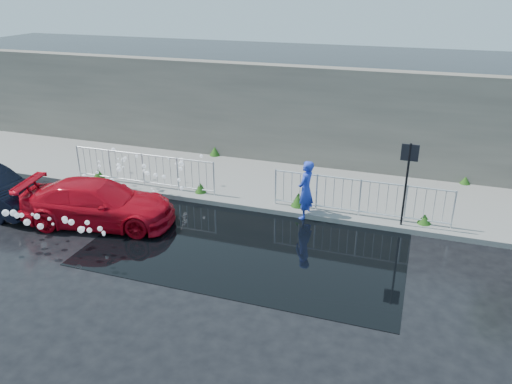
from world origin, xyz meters
TOP-DOWN VIEW (x-y plane):
  - ground at (0.00, 0.00)m, footprint 90.00×90.00m
  - pavement at (0.00, 5.00)m, footprint 30.00×4.00m
  - curb at (0.00, 3.00)m, footprint 30.00×0.25m
  - retaining_wall at (0.00, 7.20)m, footprint 30.00×0.60m
  - puddle at (0.50, 1.00)m, footprint 8.00×5.00m
  - sign_post at (4.20, 3.10)m, footprint 0.45×0.06m
  - railing_left at (-4.00, 3.35)m, footprint 5.05×0.05m
  - railing_right at (3.00, 3.35)m, footprint 5.05×0.05m
  - weeds at (-0.32, 4.42)m, footprint 12.17×3.93m
  - water_spray at (-4.08, 1.21)m, footprint 3.57×5.84m
  - red_car at (-3.91, 0.77)m, footprint 4.54×2.54m
  - person at (1.50, 3.00)m, footprint 0.53×0.70m

SIDE VIEW (x-z plane):
  - ground at x=0.00m, z-range 0.00..0.00m
  - puddle at x=0.50m, z-range 0.00..0.01m
  - pavement at x=0.00m, z-range 0.00..0.15m
  - curb at x=0.00m, z-range 0.00..0.16m
  - weeds at x=-0.32m, z-range 0.11..0.53m
  - red_car at x=-3.91m, z-range 0.00..1.24m
  - railing_left at x=-4.00m, z-range 0.19..1.29m
  - railing_right at x=3.00m, z-range 0.19..1.29m
  - water_spray at x=-4.08m, z-range 0.27..1.29m
  - person at x=1.50m, z-range 0.00..1.74m
  - sign_post at x=4.20m, z-range 0.47..2.97m
  - retaining_wall at x=0.00m, z-range 0.15..3.65m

